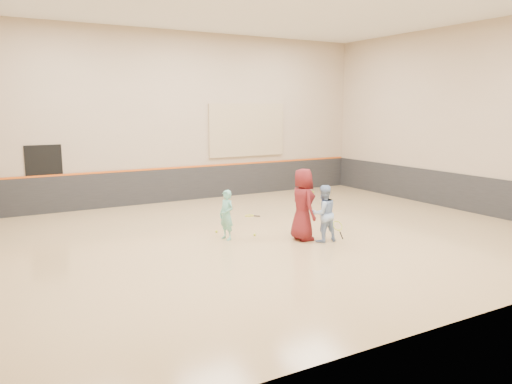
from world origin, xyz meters
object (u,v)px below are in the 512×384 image
girl (227,215)px  spare_racket (249,215)px  instructor (323,213)px  young_man (303,204)px

girl → spare_racket: bearing=125.9°
instructor → young_man: bearing=-44.4°
young_man → girl: bearing=67.5°
spare_racket → girl: bearing=-130.8°
instructor → girl: bearing=-29.5°
young_man → spare_racket: size_ratio=2.95×
girl → young_man: bearing=46.2°
girl → young_man: 1.97m
girl → instructor: 2.47m
instructor → spare_racket: 3.61m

